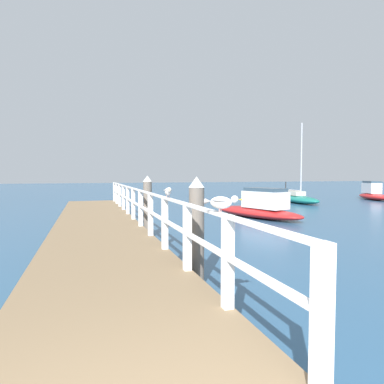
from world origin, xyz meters
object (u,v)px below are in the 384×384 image
boat_5 (299,198)px  dock_piling_far (148,206)px  dock_piling_near (197,230)px  seagull_foreground (222,202)px  boat_3 (373,194)px  channel_buoy (286,194)px  seagull_background (168,191)px  boat_2 (259,208)px

boat_5 → dock_piling_far: bearing=40.4°
dock_piling_near → boat_5: (12.43, 14.32, -0.66)m
dock_piling_near → boat_5: size_ratio=0.36×
seagull_foreground → boat_3: size_ratio=0.09×
dock_piling_far → channel_buoy: size_ratio=1.43×
seagull_foreground → boat_3: 26.79m
channel_buoy → dock_piling_far: bearing=-136.2°
dock_piling_far → dock_piling_near: bearing=-90.0°
seagull_foreground → seagull_background: 2.70m
dock_piling_far → boat_3: size_ratio=0.46×
dock_piling_near → seagull_foreground: bearing=-100.3°
boat_2 → channel_buoy: 13.74m
dock_piling_far → channel_buoy: (14.36, 13.77, -0.65)m
boat_3 → channel_buoy: (-5.72, 3.64, -0.14)m
dock_piling_far → boat_2: size_ratio=0.37×
channel_buoy → seagull_background: bearing=-129.0°
dock_piling_near → boat_5: 18.97m
seagull_foreground → boat_5: size_ratio=0.07×
seagull_foreground → dock_piling_far: bearing=-137.5°
seagull_foreground → boat_3: bearing=175.6°
boat_3 → boat_5: 7.71m
boat_3 → boat_5: (-7.65, -0.88, -0.15)m
seagull_foreground → boat_2: seagull_foreground is taller
seagull_foreground → boat_5: bearing=-172.5°
boat_3 → boat_5: size_ratio=0.77×
seagull_background → boat_5: size_ratio=0.09×
channel_buoy → boat_3: bearing=-32.5°
dock_piling_far → boat_3: 22.50m
dock_piling_near → channel_buoy: 23.70m
dock_piling_near → channel_buoy: dock_piling_near is taller
dock_piling_near → channel_buoy: (14.36, 18.84, -0.65)m
boat_3 → channel_buoy: bearing=167.4°
seagull_foreground → boat_3: (20.46, 17.26, -1.22)m
dock_piling_near → dock_piling_far: size_ratio=1.00×
dock_piling_near → boat_5: bearing=49.0°
dock_piling_far → seagull_foreground: bearing=-93.0°
seagull_foreground → channel_buoy: (14.74, 20.90, -1.35)m
seagull_background → boat_2: (6.19, 7.44, -1.24)m
boat_2 → dock_piling_near: bearing=36.6°
boat_2 → boat_5: (6.62, 6.23, -0.12)m
dock_piling_near → dock_piling_far: (0.00, 5.07, 0.00)m
boat_3 → seagull_background: bearing=-124.7°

